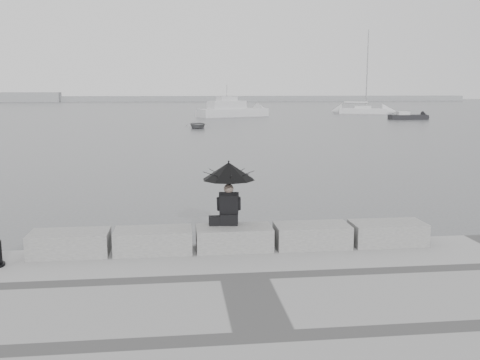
{
  "coord_description": "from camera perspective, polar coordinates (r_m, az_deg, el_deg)",
  "views": [
    {
      "loc": [
        -1.16,
        -11.38,
        3.9
      ],
      "look_at": [
        0.54,
        3.0,
        1.41
      ],
      "focal_mm": 40.0,
      "sensor_mm": 36.0,
      "label": 1
    }
  ],
  "objects": [
    {
      "name": "distant_landmass",
      "position": [
        166.07,
        -9.24,
        8.58
      ],
      "size": [
        180.0,
        8.0,
        2.8
      ],
      "color": "gray",
      "rests_on": "ground"
    },
    {
      "name": "ground",
      "position": [
        12.09,
        -0.87,
        -9.07
      ],
      "size": [
        360.0,
        360.0,
        0.0
      ],
      "primitive_type": "plane",
      "color": "#46494B",
      "rests_on": "ground"
    },
    {
      "name": "stone_block_left",
      "position": [
        11.39,
        -9.23,
        -6.43
      ],
      "size": [
        1.6,
        0.8,
        0.5
      ],
      "primitive_type": "cube",
      "color": "slate",
      "rests_on": "promenade"
    },
    {
      "name": "motor_cruiser",
      "position": [
        75.43,
        -0.73,
        7.46
      ],
      "size": [
        10.45,
        6.86,
        4.5
      ],
      "rotation": [
        0.0,
        0.0,
        0.44
      ],
      "color": "silver",
      "rests_on": "ground"
    },
    {
      "name": "small_motorboat",
      "position": [
        71.71,
        17.49,
        6.43
      ],
      "size": [
        4.82,
        1.64,
        1.1
      ],
      "rotation": [
        0.0,
        0.0,
        -0.01
      ],
      "color": "black",
      "rests_on": "ground"
    },
    {
      "name": "stone_block_far_right",
      "position": [
        12.26,
        15.44,
        -5.5
      ],
      "size": [
        1.6,
        0.8,
        0.5
      ],
      "primitive_type": "cube",
      "color": "slate",
      "rests_on": "promenade"
    },
    {
      "name": "seated_person",
      "position": [
        11.38,
        -1.21,
        0.13
      ],
      "size": [
        1.13,
        1.13,
        1.39
      ],
      "rotation": [
        0.0,
        0.0,
        -0.15
      ],
      "color": "black",
      "rests_on": "stone_block_centre"
    },
    {
      "name": "stone_block_right",
      "position": [
        11.73,
        7.68,
        -5.91
      ],
      "size": [
        1.6,
        0.8,
        0.5
      ],
      "primitive_type": "cube",
      "color": "slate",
      "rests_on": "promenade"
    },
    {
      "name": "sailboat_right",
      "position": [
        86.9,
        12.95,
        7.28
      ],
      "size": [
        7.6,
        4.51,
        12.9
      ],
      "rotation": [
        0.0,
        0.0,
        -0.31
      ],
      "color": "silver",
      "rests_on": "ground"
    },
    {
      "name": "stone_block_centre",
      "position": [
        11.44,
        -0.64,
        -6.23
      ],
      "size": [
        1.6,
        0.8,
        0.5
      ],
      "primitive_type": "cube",
      "color": "slate",
      "rests_on": "promenade"
    },
    {
      "name": "stone_block_far_left",
      "position": [
        11.6,
        -17.7,
        -6.48
      ],
      "size": [
        1.6,
        0.8,
        0.5
      ],
      "primitive_type": "cube",
      "color": "slate",
      "rests_on": "promenade"
    },
    {
      "name": "dinghy",
      "position": [
        53.73,
        -4.56,
        5.87
      ],
      "size": [
        3.55,
        1.55,
        0.6
      ],
      "primitive_type": "imported",
      "rotation": [
        0.0,
        0.0,
        0.02
      ],
      "color": "gray",
      "rests_on": "ground"
    },
    {
      "name": "bag",
      "position": [
        11.5,
        -2.56,
        -4.35
      ],
      "size": [
        0.31,
        0.18,
        0.2
      ],
      "primitive_type": "cube",
      "color": "black",
      "rests_on": "stone_block_centre"
    }
  ]
}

